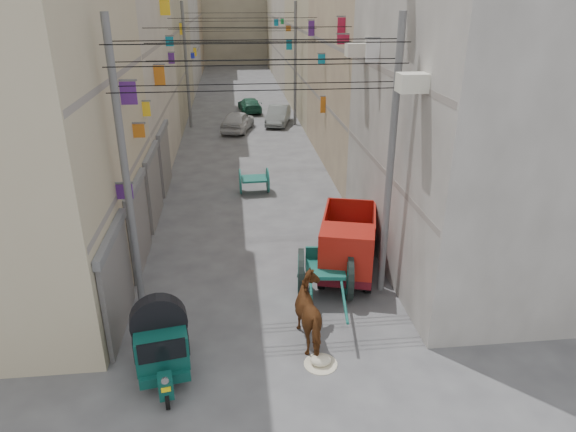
{
  "coord_description": "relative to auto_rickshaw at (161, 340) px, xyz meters",
  "views": [
    {
      "loc": [
        -0.71,
        -7.28,
        8.36
      ],
      "look_at": [
        0.78,
        6.5,
        2.37
      ],
      "focal_mm": 32.0,
      "sensor_mm": 36.0,
      "label": 1
    }
  ],
  "objects": [
    {
      "name": "mini_truck",
      "position": [
        5.3,
        4.0,
        0.04
      ],
      "size": [
        2.53,
        3.95,
        2.05
      ],
      "rotation": [
        0.0,
        0.0,
        -0.27
      ],
      "color": "black",
      "rests_on": "ground"
    },
    {
      "name": "building_row_left",
      "position": [
        -5.39,
        31.3,
        5.51
      ],
      "size": [
        8.0,
        62.0,
        14.0
      ],
      "color": "tan",
      "rests_on": "ground"
    },
    {
      "name": "overhead_cables",
      "position": [
        2.6,
        11.58,
        5.82
      ],
      "size": [
        7.4,
        22.52,
        1.12
      ],
      "color": "black",
      "rests_on": "ground"
    },
    {
      "name": "tonga_cart",
      "position": [
        4.4,
        2.91,
        -0.15
      ],
      "size": [
        1.76,
        3.52,
        1.53
      ],
      "rotation": [
        0.0,
        0.0,
        -0.13
      ],
      "color": "black",
      "rests_on": "ground"
    },
    {
      "name": "auto_rickshaw",
      "position": [
        0.0,
        0.0,
        0.0
      ],
      "size": [
        1.57,
        2.36,
        1.61
      ],
      "rotation": [
        0.0,
        0.0,
        0.17
      ],
      "color": "black",
      "rests_on": "ground"
    },
    {
      "name": "distant_car_grey",
      "position": [
        5.04,
        25.38,
        -0.32
      ],
      "size": [
        2.16,
        4.05,
        1.27
      ],
      "primitive_type": "imported",
      "rotation": [
        0.0,
        0.0,
        -0.22
      ],
      "color": "slate",
      "rests_on": "ground"
    },
    {
      "name": "signboards",
      "position": [
        2.59,
        18.84,
        2.48
      ],
      "size": [
        8.22,
        40.52,
        5.67
      ],
      "color": "orange",
      "rests_on": "ground"
    },
    {
      "name": "utility_poles",
      "position": [
        2.6,
        14.18,
        3.05
      ],
      "size": [
        7.4,
        22.2,
        8.0
      ],
      "color": "slate",
      "rests_on": "ground"
    },
    {
      "name": "horse",
      "position": [
        3.75,
        0.85,
        -0.11
      ],
      "size": [
        1.2,
        2.1,
        1.67
      ],
      "primitive_type": "imported",
      "rotation": [
        0.0,
        0.0,
        3.3
      ],
      "color": "maroon",
      "rests_on": "ground"
    },
    {
      "name": "building_row_right",
      "position": [
        10.6,
        31.3,
        5.51
      ],
      "size": [
        8.0,
        62.0,
        14.0
      ],
      "color": "#ACA7A1",
      "rests_on": "ground"
    },
    {
      "name": "distant_car_white",
      "position": [
        2.2,
        23.75,
        -0.28
      ],
      "size": [
        2.57,
        4.2,
        1.34
      ],
      "primitive_type": "imported",
      "rotation": [
        0.0,
        0.0,
        2.87
      ],
      "color": "#B4B4B4",
      "rests_on": "ground"
    },
    {
      "name": "distant_car_green",
      "position": [
        3.23,
        29.79,
        -0.42
      ],
      "size": [
        1.92,
        3.81,
        1.06
      ],
      "primitive_type": "imported",
      "rotation": [
        0.0,
        0.0,
        3.26
      ],
      "color": "#1B503A",
      "rests_on": "ground"
    },
    {
      "name": "end_cap_building",
      "position": [
        2.6,
        63.18,
        5.55
      ],
      "size": [
        22.0,
        10.0,
        13.0
      ],
      "primitive_type": "cube",
      "color": "#ACA487",
      "rests_on": "ground"
    },
    {
      "name": "shutters_left",
      "position": [
        -1.31,
        7.55,
        0.54
      ],
      "size": [
        0.18,
        14.4,
        2.88
      ],
      "color": "#49494E",
      "rests_on": "ground"
    },
    {
      "name": "ac_units",
      "position": [
        6.25,
        4.85,
        6.48
      ],
      "size": [
        0.7,
        6.55,
        3.35
      ],
      "color": "beige",
      "rests_on": "ground"
    },
    {
      "name": "feed_sack",
      "position": [
        3.78,
        -0.11,
        -0.82
      ],
      "size": [
        0.52,
        0.41,
        0.26
      ],
      "primitive_type": "ellipsoid",
      "color": "beige",
      "rests_on": "ground"
    },
    {
      "name": "second_cart",
      "position": [
        2.73,
        11.96,
        -0.33
      ],
      "size": [
        1.36,
        1.21,
        1.16
      ],
      "rotation": [
        0.0,
        0.0,
        0.04
      ],
      "color": "#13544A",
      "rests_on": "ground"
    }
  ]
}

